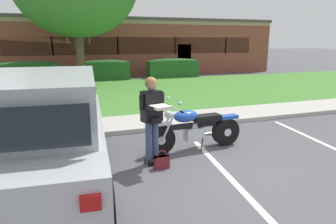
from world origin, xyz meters
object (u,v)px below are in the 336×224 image
at_px(rider_person, 152,114).
at_px(hedge_center_left, 106,70).
at_px(parked_suv_adjacent, 42,130).
at_px(handbag, 162,161).
at_px(motorcycle, 198,128).
at_px(hedge_left, 28,72).
at_px(hedge_center_right, 173,68).
at_px(brick_building, 108,46).

relative_size(rider_person, hedge_center_left, 0.62).
xyz_separation_m(parked_suv_adjacent, hedge_center_left, (2.82, 13.22, -0.30)).
bearing_deg(rider_person, handbag, -70.03).
xyz_separation_m(motorcycle, hedge_left, (-4.56, 12.45, 0.17)).
bearing_deg(motorcycle, hedge_center_right, 72.38).
bearing_deg(motorcycle, parked_suv_adjacent, -166.21).
xyz_separation_m(rider_person, hedge_center_right, (5.14, 12.92, -0.36)).
distance_m(hedge_center_left, brick_building, 6.45).
relative_size(hedge_center_left, brick_building, 0.12).
height_order(motorcycle, rider_person, rider_person).
bearing_deg(rider_person, hedge_center_right, 68.31).
height_order(hedge_center_left, hedge_center_right, same).
bearing_deg(hedge_left, brick_building, 49.73).
bearing_deg(parked_suv_adjacent, brick_building, 78.82).
height_order(parked_suv_adjacent, hedge_left, parked_suv_adjacent).
bearing_deg(rider_person, parked_suv_adjacent, -171.43).
height_order(hedge_center_left, brick_building, brick_building).
height_order(rider_person, hedge_center_right, rider_person).
bearing_deg(hedge_center_right, motorcycle, -107.62).
distance_m(motorcycle, parked_suv_adjacent, 3.24).
relative_size(parked_suv_adjacent, hedge_center_right, 1.51).
xyz_separation_m(motorcycle, rider_person, (-1.19, -0.47, 0.53)).
xyz_separation_m(hedge_left, brick_building, (5.29, 6.24, 1.28)).
bearing_deg(rider_person, motorcycle, 21.78).
height_order(hedge_left, hedge_center_right, same).
relative_size(rider_person, handbag, 4.74).
xyz_separation_m(rider_person, hedge_left, (-3.37, 12.92, -0.36)).
bearing_deg(hedge_center_right, handbag, -110.91).
bearing_deg(handbag, hedge_left, 104.72).
distance_m(parked_suv_adjacent, brick_building, 19.86).
bearing_deg(parked_suv_adjacent, handbag, 0.55).
bearing_deg(handbag, hedge_center_right, 69.09).
bearing_deg(motorcycle, hedge_left, 110.10).
xyz_separation_m(motorcycle, hedge_center_left, (-0.30, 12.45, 0.17)).
relative_size(rider_person, brick_building, 0.07).
xyz_separation_m(rider_person, handbag, (0.10, -0.27, -0.86)).
height_order(parked_suv_adjacent, brick_building, brick_building).
bearing_deg(handbag, hedge_center_left, 86.58).
height_order(rider_person, brick_building, brick_building).
bearing_deg(rider_person, brick_building, 84.29).
xyz_separation_m(handbag, brick_building, (1.82, 19.44, 1.79)).
bearing_deg(motorcycle, rider_person, -158.22).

